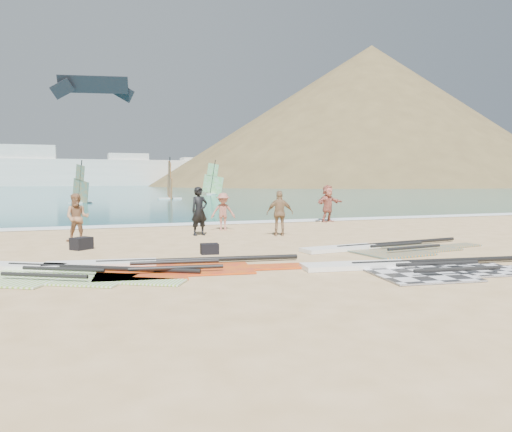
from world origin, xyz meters
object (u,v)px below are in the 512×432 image
object	(u,v)px
beachgoer_mid	(223,212)
gear_bag_near	(81,243)
gear_bag_far	(210,249)
beachgoer_back	(280,213)
rig_green	(46,272)
rig_red	(154,267)
person_wetsuit	(199,211)
beachgoer_right	(328,203)
rig_grey	(416,268)
rig_orange	(383,248)
beachgoer_left	(77,218)

from	to	relation	value
beachgoer_mid	gear_bag_near	bearing A→B (deg)	-133.63
gear_bag_far	beachgoer_back	distance (m)	5.31
rig_green	rig_red	world-z (taller)	rig_red
rig_green	person_wetsuit	size ratio (longest dim) A/B	2.86
rig_red	beachgoer_mid	size ratio (longest dim) A/B	4.05
rig_green	person_wetsuit	distance (m)	8.49
gear_bag_far	beachgoer_right	bearing A→B (deg)	45.42
gear_bag_near	beachgoer_right	world-z (taller)	beachgoer_right
rig_grey	rig_orange	distance (m)	3.41
rig_orange	beachgoer_back	bearing A→B (deg)	100.90
rig_grey	beachgoer_left	world-z (taller)	beachgoer_left
rig_red	gear_bag_near	xyz separation A→B (m)	(-1.65, 4.16, 0.14)
rig_grey	beachgoer_right	xyz separation A→B (m)	(4.43, 12.87, 0.90)
rig_green	person_wetsuit	world-z (taller)	person_wetsuit
rig_red	beachgoer_left	xyz separation A→B (m)	(-1.75, 6.25, 0.80)
beachgoer_back	rig_green	bearing A→B (deg)	51.00
beachgoer_mid	gear_bag_far	bearing A→B (deg)	-98.67
gear_bag_near	person_wetsuit	world-z (taller)	person_wetsuit
rig_grey	rig_red	world-z (taller)	same
gear_bag_far	beachgoer_left	bearing A→B (deg)	129.75
beachgoer_mid	beachgoer_back	bearing A→B (deg)	-51.36
beachgoer_back	rig_red	bearing A→B (deg)	61.46
gear_bag_near	beachgoer_left	world-z (taller)	beachgoer_left
beachgoer_right	rig_orange	bearing A→B (deg)	-129.08
rig_red	beachgoer_back	bearing A→B (deg)	52.48
rig_red	gear_bag_near	bearing A→B (deg)	119.93
gear_bag_far	person_wetsuit	world-z (taller)	person_wetsuit
rig_grey	person_wetsuit	bearing A→B (deg)	117.10
person_wetsuit	beachgoer_back	size ratio (longest dim) A/B	1.08
gear_bag_near	beachgoer_left	size ratio (longest dim) A/B	0.35
person_wetsuit	beachgoer_back	world-z (taller)	person_wetsuit
person_wetsuit	rig_grey	bearing A→B (deg)	-84.54
rig_grey	gear_bag_near	world-z (taller)	gear_bag_near
rig_grey	gear_bag_far	distance (m)	5.89
rig_green	beachgoer_back	world-z (taller)	beachgoer_back
rig_green	rig_orange	bearing A→B (deg)	34.40
person_wetsuit	beachgoer_back	xyz separation A→B (m)	(2.92, -1.19, -0.07)
gear_bag_near	beachgoer_mid	bearing A→B (deg)	35.57
gear_bag_far	beachgoer_left	distance (m)	5.75
gear_bag_far	rig_grey	bearing A→B (deg)	-45.97
rig_orange	rig_red	distance (m)	7.23
rig_green	rig_orange	world-z (taller)	same
gear_bag_near	beachgoer_mid	xyz separation A→B (m)	(5.84, 4.17, 0.61)
rig_grey	rig_red	distance (m)	6.44
person_wetsuit	beachgoer_left	bearing A→B (deg)	171.72
rig_grey	rig_orange	bearing A→B (deg)	76.94
person_wetsuit	beachgoer_right	distance (m)	8.55
rig_green	beachgoer_mid	size ratio (longest dim) A/B	3.38
beachgoer_left	gear_bag_far	bearing A→B (deg)	-36.22
rig_orange	beachgoer_back	xyz separation A→B (m)	(-1.52, 4.71, 0.83)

